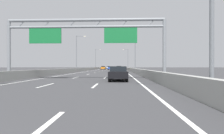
# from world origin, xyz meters

# --- Properties ---
(ground_plane) EXTENTS (260.00, 260.00, 0.00)m
(ground_plane) POSITION_xyz_m (0.00, 100.00, 0.00)
(ground_plane) COLOR #38383A
(lane_dash_left_1) EXTENTS (0.16, 3.00, 0.01)m
(lane_dash_left_1) POSITION_xyz_m (-1.80, 12.50, 0.01)
(lane_dash_left_1) COLOR white
(lane_dash_left_1) RESTS_ON ground_plane
(lane_dash_left_2) EXTENTS (0.16, 3.00, 0.01)m
(lane_dash_left_2) POSITION_xyz_m (-1.80, 21.50, 0.01)
(lane_dash_left_2) COLOR white
(lane_dash_left_2) RESTS_ON ground_plane
(lane_dash_left_3) EXTENTS (0.16, 3.00, 0.01)m
(lane_dash_left_3) POSITION_xyz_m (-1.80, 30.50, 0.01)
(lane_dash_left_3) COLOR white
(lane_dash_left_3) RESTS_ON ground_plane
(lane_dash_left_4) EXTENTS (0.16, 3.00, 0.01)m
(lane_dash_left_4) POSITION_xyz_m (-1.80, 39.50, 0.01)
(lane_dash_left_4) COLOR white
(lane_dash_left_4) RESTS_ON ground_plane
(lane_dash_left_5) EXTENTS (0.16, 3.00, 0.01)m
(lane_dash_left_5) POSITION_xyz_m (-1.80, 48.50, 0.01)
(lane_dash_left_5) COLOR white
(lane_dash_left_5) RESTS_ON ground_plane
(lane_dash_left_6) EXTENTS (0.16, 3.00, 0.01)m
(lane_dash_left_6) POSITION_xyz_m (-1.80, 57.50, 0.01)
(lane_dash_left_6) COLOR white
(lane_dash_left_6) RESTS_ON ground_plane
(lane_dash_left_7) EXTENTS (0.16, 3.00, 0.01)m
(lane_dash_left_7) POSITION_xyz_m (-1.80, 66.50, 0.01)
(lane_dash_left_7) COLOR white
(lane_dash_left_7) RESTS_ON ground_plane
(lane_dash_left_8) EXTENTS (0.16, 3.00, 0.01)m
(lane_dash_left_8) POSITION_xyz_m (-1.80, 75.50, 0.01)
(lane_dash_left_8) COLOR white
(lane_dash_left_8) RESTS_ON ground_plane
(lane_dash_left_9) EXTENTS (0.16, 3.00, 0.01)m
(lane_dash_left_9) POSITION_xyz_m (-1.80, 84.50, 0.01)
(lane_dash_left_9) COLOR white
(lane_dash_left_9) RESTS_ON ground_plane
(lane_dash_left_10) EXTENTS (0.16, 3.00, 0.01)m
(lane_dash_left_10) POSITION_xyz_m (-1.80, 93.50, 0.01)
(lane_dash_left_10) COLOR white
(lane_dash_left_10) RESTS_ON ground_plane
(lane_dash_left_11) EXTENTS (0.16, 3.00, 0.01)m
(lane_dash_left_11) POSITION_xyz_m (-1.80, 102.50, 0.01)
(lane_dash_left_11) COLOR white
(lane_dash_left_11) RESTS_ON ground_plane
(lane_dash_left_12) EXTENTS (0.16, 3.00, 0.01)m
(lane_dash_left_12) POSITION_xyz_m (-1.80, 111.50, 0.01)
(lane_dash_left_12) COLOR white
(lane_dash_left_12) RESTS_ON ground_plane
(lane_dash_left_13) EXTENTS (0.16, 3.00, 0.01)m
(lane_dash_left_13) POSITION_xyz_m (-1.80, 120.50, 0.01)
(lane_dash_left_13) COLOR white
(lane_dash_left_13) RESTS_ON ground_plane
(lane_dash_left_14) EXTENTS (0.16, 3.00, 0.01)m
(lane_dash_left_14) POSITION_xyz_m (-1.80, 129.50, 0.01)
(lane_dash_left_14) COLOR white
(lane_dash_left_14) RESTS_ON ground_plane
(lane_dash_left_15) EXTENTS (0.16, 3.00, 0.01)m
(lane_dash_left_15) POSITION_xyz_m (-1.80, 138.50, 0.01)
(lane_dash_left_15) COLOR white
(lane_dash_left_15) RESTS_ON ground_plane
(lane_dash_left_16) EXTENTS (0.16, 3.00, 0.01)m
(lane_dash_left_16) POSITION_xyz_m (-1.80, 147.50, 0.01)
(lane_dash_left_16) COLOR white
(lane_dash_left_16) RESTS_ON ground_plane
(lane_dash_left_17) EXTENTS (0.16, 3.00, 0.01)m
(lane_dash_left_17) POSITION_xyz_m (-1.80, 156.50, 0.01)
(lane_dash_left_17) COLOR white
(lane_dash_left_17) RESTS_ON ground_plane
(lane_dash_right_0) EXTENTS (0.16, 3.00, 0.01)m
(lane_dash_right_0) POSITION_xyz_m (1.80, 3.50, 0.01)
(lane_dash_right_0) COLOR white
(lane_dash_right_0) RESTS_ON ground_plane
(lane_dash_right_1) EXTENTS (0.16, 3.00, 0.01)m
(lane_dash_right_1) POSITION_xyz_m (1.80, 12.50, 0.01)
(lane_dash_right_1) COLOR white
(lane_dash_right_1) RESTS_ON ground_plane
(lane_dash_right_2) EXTENTS (0.16, 3.00, 0.01)m
(lane_dash_right_2) POSITION_xyz_m (1.80, 21.50, 0.01)
(lane_dash_right_2) COLOR white
(lane_dash_right_2) RESTS_ON ground_plane
(lane_dash_right_3) EXTENTS (0.16, 3.00, 0.01)m
(lane_dash_right_3) POSITION_xyz_m (1.80, 30.50, 0.01)
(lane_dash_right_3) COLOR white
(lane_dash_right_3) RESTS_ON ground_plane
(lane_dash_right_4) EXTENTS (0.16, 3.00, 0.01)m
(lane_dash_right_4) POSITION_xyz_m (1.80, 39.50, 0.01)
(lane_dash_right_4) COLOR white
(lane_dash_right_4) RESTS_ON ground_plane
(lane_dash_right_5) EXTENTS (0.16, 3.00, 0.01)m
(lane_dash_right_5) POSITION_xyz_m (1.80, 48.50, 0.01)
(lane_dash_right_5) COLOR white
(lane_dash_right_5) RESTS_ON ground_plane
(lane_dash_right_6) EXTENTS (0.16, 3.00, 0.01)m
(lane_dash_right_6) POSITION_xyz_m (1.80, 57.50, 0.01)
(lane_dash_right_6) COLOR white
(lane_dash_right_6) RESTS_ON ground_plane
(lane_dash_right_7) EXTENTS (0.16, 3.00, 0.01)m
(lane_dash_right_7) POSITION_xyz_m (1.80, 66.50, 0.01)
(lane_dash_right_7) COLOR white
(lane_dash_right_7) RESTS_ON ground_plane
(lane_dash_right_8) EXTENTS (0.16, 3.00, 0.01)m
(lane_dash_right_8) POSITION_xyz_m (1.80, 75.50, 0.01)
(lane_dash_right_8) COLOR white
(lane_dash_right_8) RESTS_ON ground_plane
(lane_dash_right_9) EXTENTS (0.16, 3.00, 0.01)m
(lane_dash_right_9) POSITION_xyz_m (1.80, 84.50, 0.01)
(lane_dash_right_9) COLOR white
(lane_dash_right_9) RESTS_ON ground_plane
(lane_dash_right_10) EXTENTS (0.16, 3.00, 0.01)m
(lane_dash_right_10) POSITION_xyz_m (1.80, 93.50, 0.01)
(lane_dash_right_10) COLOR white
(lane_dash_right_10) RESTS_ON ground_plane
(lane_dash_right_11) EXTENTS (0.16, 3.00, 0.01)m
(lane_dash_right_11) POSITION_xyz_m (1.80, 102.50, 0.01)
(lane_dash_right_11) COLOR white
(lane_dash_right_11) RESTS_ON ground_plane
(lane_dash_right_12) EXTENTS (0.16, 3.00, 0.01)m
(lane_dash_right_12) POSITION_xyz_m (1.80, 111.50, 0.01)
(lane_dash_right_12) COLOR white
(lane_dash_right_12) RESTS_ON ground_plane
(lane_dash_right_13) EXTENTS (0.16, 3.00, 0.01)m
(lane_dash_right_13) POSITION_xyz_m (1.80, 120.50, 0.01)
(lane_dash_right_13) COLOR white
(lane_dash_right_13) RESTS_ON ground_plane
(lane_dash_right_14) EXTENTS (0.16, 3.00, 0.01)m
(lane_dash_right_14) POSITION_xyz_m (1.80, 129.50, 0.01)
(lane_dash_right_14) COLOR white
(lane_dash_right_14) RESTS_ON ground_plane
(lane_dash_right_15) EXTENTS (0.16, 3.00, 0.01)m
(lane_dash_right_15) POSITION_xyz_m (1.80, 138.50, 0.01)
(lane_dash_right_15) COLOR white
(lane_dash_right_15) RESTS_ON ground_plane
(lane_dash_right_16) EXTENTS (0.16, 3.00, 0.01)m
(lane_dash_right_16) POSITION_xyz_m (1.80, 147.50, 0.01)
(lane_dash_right_16) COLOR white
(lane_dash_right_16) RESTS_ON ground_plane
(lane_dash_right_17) EXTENTS (0.16, 3.00, 0.01)m
(lane_dash_right_17) POSITION_xyz_m (1.80, 156.50, 0.01)
(lane_dash_right_17) COLOR white
(lane_dash_right_17) RESTS_ON ground_plane
(edge_line_left) EXTENTS (0.16, 176.00, 0.01)m
(edge_line_left) POSITION_xyz_m (-5.25, 88.00, 0.01)
(edge_line_left) COLOR white
(edge_line_left) RESTS_ON ground_plane
(edge_line_right) EXTENTS (0.16, 176.00, 0.01)m
(edge_line_right) POSITION_xyz_m (5.25, 88.00, 0.01)
(edge_line_right) COLOR white
(edge_line_right) RESTS_ON ground_plane
(barrier_left) EXTENTS (0.45, 220.00, 0.95)m
(barrier_left) POSITION_xyz_m (-6.90, 110.00, 0.47)
(barrier_left) COLOR #9E9E99
(barrier_left) RESTS_ON ground_plane
(barrier_right) EXTENTS (0.45, 220.00, 0.95)m
(barrier_right) POSITION_xyz_m (6.90, 110.00, 0.47)
(barrier_right) COLOR #9E9E99
(barrier_right) RESTS_ON ground_plane
(sign_gantry) EXTENTS (16.65, 0.36, 6.36)m
(sign_gantry) POSITION_xyz_m (-0.06, 18.22, 4.83)
(sign_gantry) COLOR gray
(sign_gantry) RESTS_ON ground_plane
(streetlamp_left_mid) EXTENTS (2.58, 0.28, 9.50)m
(streetlamp_left_mid) POSITION_xyz_m (-7.47, 46.59, 5.40)
(streetlamp_left_mid) COLOR slate
(streetlamp_left_mid) RESTS_ON ground_plane
(streetlamp_right_mid) EXTENTS (2.58, 0.28, 9.50)m
(streetlamp_right_mid) POSITION_xyz_m (7.47, 46.59, 5.40)
(streetlamp_right_mid) COLOR slate
(streetlamp_right_mid) RESTS_ON ground_plane
(streetlamp_left_far) EXTENTS (2.58, 0.28, 9.50)m
(streetlamp_left_far) POSITION_xyz_m (-7.47, 85.26, 5.40)
(streetlamp_left_far) COLOR slate
(streetlamp_left_far) RESTS_ON ground_plane
(streetlamp_right_far) EXTENTS (2.58, 0.28, 9.50)m
(streetlamp_right_far) POSITION_xyz_m (7.47, 85.26, 5.40)
(streetlamp_right_far) COLOR slate
(streetlamp_right_far) RESTS_ON ground_plane
(orange_car) EXTENTS (1.75, 4.65, 1.47)m
(orange_car) POSITION_xyz_m (-3.36, 77.61, 0.76)
(orange_car) COLOR orange
(orange_car) RESTS_ON ground_plane
(blue_car) EXTENTS (1.88, 4.46, 1.41)m
(blue_car) POSITION_xyz_m (-0.06, 72.43, 0.73)
(blue_car) COLOR #2347AD
(blue_car) RESTS_ON ground_plane
(yellow_car) EXTENTS (1.87, 4.67, 1.51)m
(yellow_car) POSITION_xyz_m (3.45, 62.42, 0.77)
(yellow_car) COLOR yellow
(yellow_car) RESTS_ON ground_plane
(red_car) EXTENTS (1.86, 4.35, 1.45)m
(red_car) POSITION_xyz_m (3.45, 73.94, 0.75)
(red_car) COLOR red
(red_car) RESTS_ON ground_plane
(black_car) EXTENTS (1.77, 4.23, 1.39)m
(black_car) POSITION_xyz_m (3.43, 17.19, 0.72)
(black_car) COLOR black
(black_car) RESTS_ON ground_plane
(white_car) EXTENTS (1.89, 4.58, 1.48)m
(white_car) POSITION_xyz_m (-3.60, 114.90, 0.77)
(white_car) COLOR silver
(white_car) RESTS_ON ground_plane
(green_car) EXTENTS (1.80, 4.66, 1.47)m
(green_car) POSITION_xyz_m (3.80, 107.13, 0.75)
(green_car) COLOR #1E7A38
(green_car) RESTS_ON ground_plane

